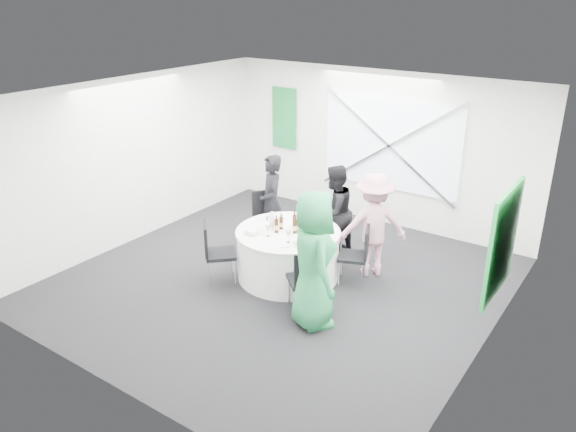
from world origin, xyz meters
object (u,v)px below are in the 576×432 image
Objects in this scene: chair_back at (329,223)px; person_woman_pink at (373,225)px; chair_front_left at (214,248)px; chair_back_left at (266,215)px; person_man_back at (334,212)px; chair_front_right at (307,277)px; banquet_table at (288,254)px; person_woman_green at (313,260)px; person_man_back_left at (271,203)px; green_water_bottle at (299,224)px; clear_water_bottle at (272,223)px; chair_back_right at (358,252)px.

chair_back is 0.57× the size of person_woman_pink.
chair_front_left is at bearing -110.73° from chair_back.
person_man_back is (1.11, 0.33, 0.20)m from chair_back_left.
chair_front_left is at bearing -46.64° from chair_front_right.
banquet_table is 1.07m from chair_back.
banquet_table is at bearing 0.00° from person_woman_green.
person_man_back is at bearing -72.86° from chair_front_left.
chair_front_right reaches higher than banquet_table.
chair_back_left is at bearing -63.21° from person_man_back.
person_woman_green is (1.81, -1.56, 0.11)m from person_man_back_left.
person_man_back_left is at bearing -36.48° from person_woman_pink.
person_man_back_left reaches higher than person_woman_pink.
green_water_bottle is 0.41m from clear_water_bottle.
chair_front_right is 0.62× the size of person_man_back.
person_woman_green is (0.01, -1.25, 0.39)m from chair_back_right.
person_man_back_left reaches higher than chair_back.
person_man_back reaches higher than chair_front_right.
person_man_back reaches higher than chair_back.
person_man_back_left is at bearing 0.09° from person_woman_green.
chair_back is at bearing 75.14° from clear_water_bottle.
chair_back is at bearing -148.72° from chair_back_right.
banquet_table is at bearing -90.00° from chair_front_right.
chair_back is 1.10m from chair_back_right.
clear_water_bottle is (-0.22, -0.10, 0.49)m from banquet_table.
banquet_table is 0.55m from clear_water_bottle.
green_water_bottle is at bearing 16.02° from banquet_table.
chair_front_right is 1.59m from person_woman_pink.
green_water_bottle reaches higher than banquet_table.
chair_back_right is 2.11m from chair_front_left.
person_woman_green reaches higher than chair_front_right.
person_man_back is at bearing 58.10° from person_man_back_left.
person_woman_pink reaches higher than chair_front_left.
chair_front_left is (-0.78, -0.77, 0.18)m from banquet_table.
chair_front_left is (-1.59, -0.04, -0.00)m from chair_front_right.
chair_back_left is 1.92m from chair_back_right.
person_man_back_left is at bearing -89.35° from chair_front_right.
green_water_bottle is at bearing 9.01° from person_man_back.
person_woman_pink is (0.17, 1.56, 0.24)m from chair_front_right.
chair_back_left is at bearing 143.16° from banquet_table.
chair_back_right is (1.90, -0.29, -0.04)m from chair_back_left.
person_man_back_left is at bearing 146.23° from green_water_bottle.
chair_back_right is at bearing 22.57° from banquet_table.
chair_front_left is (-1.75, -1.18, 0.03)m from chair_back_right.
chair_front_right is 1.25m from clear_water_bottle.
chair_back_right is at bearing -31.63° from chair_back.
chair_back is at bearing -23.92° from person_woman_green.
chair_back_left is at bearing 149.32° from green_water_bottle.
person_woman_pink is at bearing -49.18° from person_woman_green.
person_woman_green is at bearing -0.11° from person_man_back_left.
chair_front_left reaches higher than chair_back_right.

